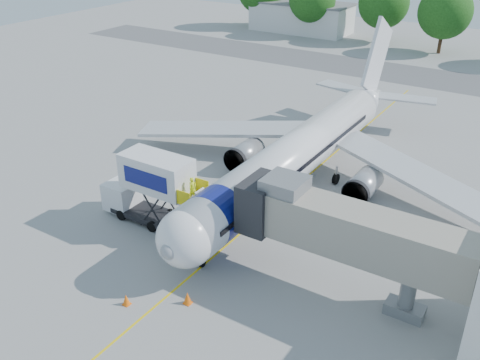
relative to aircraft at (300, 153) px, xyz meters
The scene contains 11 objects.
ground 5.07m from the aircraft, 90.00° to the right, with size 160.00×160.00×0.00m, color #9C9C99.
guidance_line 5.06m from the aircraft, 90.00° to the right, with size 0.15×70.00×0.01m, color yellow.
taxiway_strip 37.99m from the aircraft, 90.00° to the left, with size 120.00×10.00×0.01m, color #59595B.
aircraft is the anchor object (origin of this frame).
jet_bridge 13.77m from the aircraft, 54.30° to the right, with size 13.90×3.20×6.60m.
catering_hiloader 12.77m from the aircraft, 119.42° to the right, with size 8.50×2.44×5.50m.
safety_cone_a 17.29m from the aircraft, 85.16° to the right, with size 0.50×0.50×0.79m.
safety_cone_b 19.29m from the aircraft, 94.57° to the right, with size 0.45×0.45×0.72m.
outbuilding_left 62.50m from the aircraft, 116.61° to the left, with size 18.40×8.40×5.30m.
tree_c 56.44m from the aircraft, 102.69° to the left, with size 8.43×8.43×10.75m.
tree_d 52.71m from the aircraft, 91.93° to the left, with size 8.26×8.26×10.53m.
Camera 1 is at (17.36, -32.09, 20.86)m, focal length 40.00 mm.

